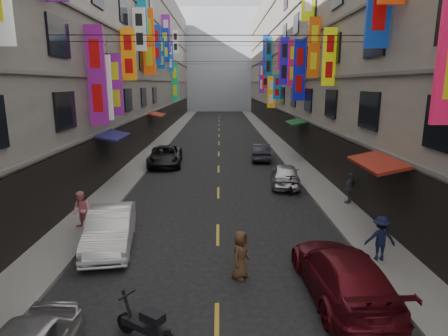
{
  "coord_description": "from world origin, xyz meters",
  "views": [
    {
      "loc": [
        0.09,
        3.73,
        5.99
      ],
      "look_at": [
        0.18,
        11.97,
        4.13
      ],
      "focal_mm": 30.0,
      "sensor_mm": 36.0,
      "label": 1
    }
  ],
  "objects_px": {
    "car_left_far": "(165,156)",
    "car_right_mid": "(285,175)",
    "car_right_near": "(342,273)",
    "pedestrian_lfar": "(82,210)",
    "scooter_far_right": "(288,184)",
    "car_left_mid": "(110,229)",
    "pedestrian_crossing": "(240,255)",
    "pedestrian_rnear": "(380,238)",
    "car_right_far": "(261,152)",
    "pedestrian_rfar": "(350,188)",
    "scooter_crossing": "(146,325)"
  },
  "relations": [
    {
      "from": "scooter_far_right",
      "to": "pedestrian_crossing",
      "type": "xyz_separation_m",
      "value": [
        -3.24,
        -9.57,
        0.34
      ]
    },
    {
      "from": "car_left_mid",
      "to": "pedestrian_crossing",
      "type": "relative_size",
      "value": 2.87
    },
    {
      "from": "pedestrian_rfar",
      "to": "pedestrian_crossing",
      "type": "bearing_deg",
      "value": 5.92
    },
    {
      "from": "car_right_mid",
      "to": "car_left_far",
      "type": "bearing_deg",
      "value": -29.4
    },
    {
      "from": "car_right_near",
      "to": "car_right_mid",
      "type": "bearing_deg",
      "value": -94.54
    },
    {
      "from": "scooter_far_right",
      "to": "pedestrian_crossing",
      "type": "height_order",
      "value": "pedestrian_crossing"
    },
    {
      "from": "car_left_mid",
      "to": "pedestrian_rfar",
      "type": "relative_size",
      "value": 2.86
    },
    {
      "from": "car_left_mid",
      "to": "scooter_crossing",
      "type": "bearing_deg",
      "value": -75.15
    },
    {
      "from": "car_left_far",
      "to": "pedestrian_crossing",
      "type": "distance_m",
      "value": 17.45
    },
    {
      "from": "scooter_crossing",
      "to": "car_right_near",
      "type": "xyz_separation_m",
      "value": [
        5.22,
        1.91,
        0.28
      ]
    },
    {
      "from": "scooter_far_right",
      "to": "car_left_far",
      "type": "xyz_separation_m",
      "value": [
        -7.96,
        7.23,
        0.27
      ]
    },
    {
      "from": "pedestrian_rnear",
      "to": "car_right_near",
      "type": "bearing_deg",
      "value": 52.7
    },
    {
      "from": "pedestrian_lfar",
      "to": "car_left_mid",
      "type": "bearing_deg",
      "value": -12.71
    },
    {
      "from": "scooter_crossing",
      "to": "car_right_far",
      "type": "xyz_separation_m",
      "value": [
        5.06,
        21.7,
        0.22
      ]
    },
    {
      "from": "car_left_mid",
      "to": "pedestrian_rnear",
      "type": "xyz_separation_m",
      "value": [
        9.51,
        -1.37,
        0.16
      ]
    },
    {
      "from": "car_right_near",
      "to": "scooter_crossing",
      "type": "bearing_deg",
      "value": 17.61
    },
    {
      "from": "car_left_mid",
      "to": "pedestrian_rfar",
      "type": "distance_m",
      "value": 11.65
    },
    {
      "from": "car_left_mid",
      "to": "car_right_far",
      "type": "xyz_separation_m",
      "value": [
        7.39,
        16.38,
        -0.07
      ]
    },
    {
      "from": "car_right_near",
      "to": "car_right_mid",
      "type": "distance_m",
      "value": 11.98
    },
    {
      "from": "car_left_mid",
      "to": "car_right_near",
      "type": "bearing_deg",
      "value": -33.21
    },
    {
      "from": "scooter_crossing",
      "to": "scooter_far_right",
      "type": "relative_size",
      "value": 0.88
    },
    {
      "from": "car_right_far",
      "to": "pedestrian_lfar",
      "type": "bearing_deg",
      "value": 63.14
    },
    {
      "from": "car_right_far",
      "to": "pedestrian_lfar",
      "type": "relative_size",
      "value": 2.54
    },
    {
      "from": "scooter_far_right",
      "to": "car_right_far",
      "type": "bearing_deg",
      "value": -86.77
    },
    {
      "from": "scooter_far_right",
      "to": "car_right_near",
      "type": "height_order",
      "value": "car_right_near"
    },
    {
      "from": "car_left_mid",
      "to": "pedestrian_rnear",
      "type": "height_order",
      "value": "pedestrian_rnear"
    },
    {
      "from": "pedestrian_lfar",
      "to": "scooter_far_right",
      "type": "bearing_deg",
      "value": 62.31
    },
    {
      "from": "scooter_far_right",
      "to": "car_right_mid",
      "type": "relative_size",
      "value": 0.44
    },
    {
      "from": "pedestrian_lfar",
      "to": "car_right_mid",
      "type": "bearing_deg",
      "value": 67.6
    },
    {
      "from": "car_right_near",
      "to": "car_right_mid",
      "type": "xyz_separation_m",
      "value": [
        0.44,
        11.98,
        -0.03
      ]
    },
    {
      "from": "pedestrian_rnear",
      "to": "car_right_far",
      "type": "bearing_deg",
      "value": -76.88
    },
    {
      "from": "scooter_far_right",
      "to": "car_left_far",
      "type": "bearing_deg",
      "value": -42.52
    },
    {
      "from": "car_left_mid",
      "to": "pedestrian_lfar",
      "type": "height_order",
      "value": "pedestrian_lfar"
    },
    {
      "from": "scooter_crossing",
      "to": "pedestrian_rnear",
      "type": "xyz_separation_m",
      "value": [
        7.17,
        3.96,
        0.45
      ]
    },
    {
      "from": "scooter_crossing",
      "to": "car_left_mid",
      "type": "relative_size",
      "value": 0.35
    },
    {
      "from": "car_left_mid",
      "to": "pedestrian_rfar",
      "type": "bearing_deg",
      "value": 15.71
    },
    {
      "from": "scooter_crossing",
      "to": "car_left_far",
      "type": "height_order",
      "value": "car_left_far"
    },
    {
      "from": "car_right_mid",
      "to": "pedestrian_lfar",
      "type": "xyz_separation_m",
      "value": [
        -9.61,
        -6.97,
        0.22
      ]
    },
    {
      "from": "scooter_far_right",
      "to": "car_right_mid",
      "type": "xyz_separation_m",
      "value": [
        0.04,
        1.3,
        0.25
      ]
    },
    {
      "from": "scooter_crossing",
      "to": "pedestrian_lfar",
      "type": "relative_size",
      "value": 0.99
    },
    {
      "from": "car_left_far",
      "to": "car_right_mid",
      "type": "distance_m",
      "value": 9.96
    },
    {
      "from": "pedestrian_lfar",
      "to": "pedestrian_rnear",
      "type": "relative_size",
      "value": 1.03
    },
    {
      "from": "car_left_mid",
      "to": "car_left_far",
      "type": "distance_m",
      "value": 14.49
    },
    {
      "from": "pedestrian_crossing",
      "to": "car_right_far",
      "type": "bearing_deg",
      "value": 22.6
    },
    {
      "from": "scooter_far_right",
      "to": "car_left_mid",
      "type": "height_order",
      "value": "car_left_mid"
    },
    {
      "from": "scooter_crossing",
      "to": "car_right_mid",
      "type": "xyz_separation_m",
      "value": [
        5.66,
        13.88,
        0.25
      ]
    },
    {
      "from": "car_right_near",
      "to": "car_right_far",
      "type": "height_order",
      "value": "car_right_near"
    },
    {
      "from": "car_left_far",
      "to": "car_right_far",
      "type": "bearing_deg",
      "value": 10.81
    },
    {
      "from": "car_left_far",
      "to": "car_right_near",
      "type": "relative_size",
      "value": 1.04
    },
    {
      "from": "pedestrian_rnear",
      "to": "pedestrian_rfar",
      "type": "distance_m",
      "value": 6.3
    }
  ]
}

